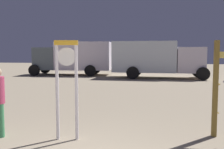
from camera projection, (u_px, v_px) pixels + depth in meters
The scene contains 3 objects.
standing_clock at pixel (67, 79), 5.24m from camera, with size 0.50×0.15×2.13m.
box_truck_near at pixel (156, 58), 18.33m from camera, with size 6.84×2.66×2.70m.
box_truck_far at pixel (75, 57), 20.97m from camera, with size 6.76×3.03×2.77m.
Camera 1 is at (0.91, -3.08, 1.86)m, focal length 39.66 mm.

